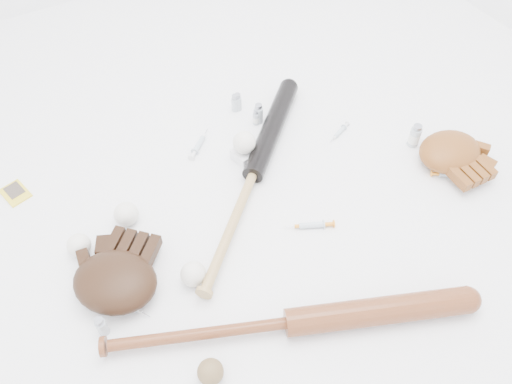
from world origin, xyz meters
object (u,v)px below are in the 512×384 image
bat_dark (253,174)px  pedestal (245,155)px  glove_dark (115,281)px  bat_wood (290,323)px

bat_dark → pedestal: bearing=34.0°
bat_dark → glove_dark: bearing=154.1°
glove_dark → pedestal: 0.61m
bat_wood → glove_dark: bearing=158.8°
bat_dark → glove_dark: glove_dark is taller
bat_wood → pedestal: 0.62m
glove_dark → pedestal: bearing=70.3°
bat_wood → pedestal: bat_wood is taller
glove_dark → pedestal: (0.55, 0.26, -0.03)m
glove_dark → pedestal: glove_dark is taller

